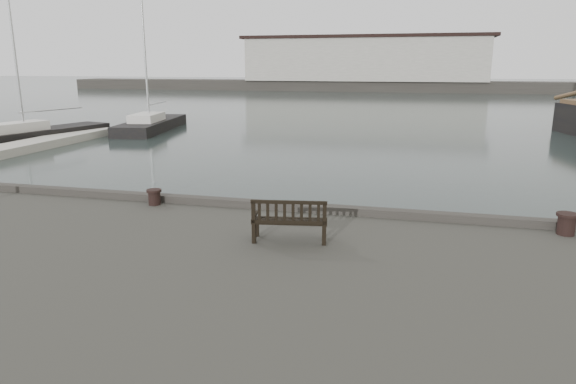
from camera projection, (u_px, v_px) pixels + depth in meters
name	position (u px, v px, depth m)	size (l,w,h in m)	color
ground	(297.00, 268.00, 13.01)	(400.00, 400.00, 0.00)	black
breakwater	(381.00, 69.00, 99.66)	(140.00, 9.50, 12.20)	#383530
bench	(290.00, 228.00, 10.26)	(1.56, 0.75, 0.86)	black
bollard_left	(154.00, 197.00, 12.96)	(0.38, 0.38, 0.39)	black
bollard_right	(566.00, 224.00, 10.66)	(0.44, 0.44, 0.46)	black
yacht_b	(33.00, 138.00, 34.31)	(5.13, 11.36, 14.53)	black
yacht_d	(152.00, 127.00, 40.47)	(4.44, 10.59, 12.81)	black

